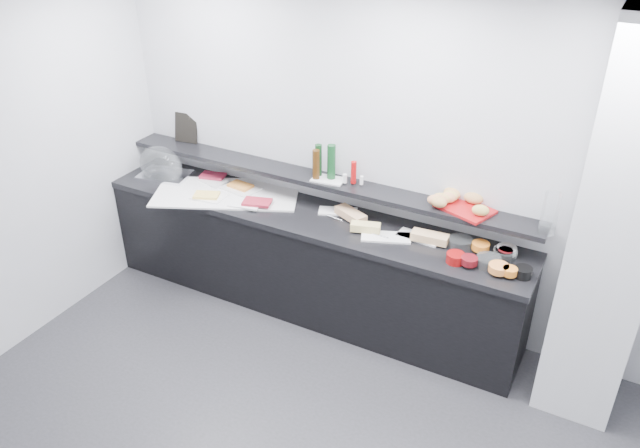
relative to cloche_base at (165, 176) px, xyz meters
The scene contains 57 objects.
back_wall 2.21m from the cloche_base, ahead, with size 5.00×0.02×2.70m, color #B7B9BE.
ceiling 3.25m from the cloche_base, 38.22° to the right, with size 5.00×5.00×0.00m, color white.
column 3.67m from the cloche_base, ahead, with size 0.50×0.50×2.70m, color silver.
buffet_cabinet 1.52m from the cloche_base, ahead, with size 3.60×0.60×0.85m, color black.
counter_top 1.44m from the cloche_base, ahead, with size 3.62×0.62×0.05m, color black.
wall_shelf 1.47m from the cloche_base, ahead, with size 3.60×0.25×0.04m, color black.
cloche_base is the anchor object (origin of this frame).
cloche_dome 0.11m from the cloche_base, 136.26° to the right, with size 0.44×0.29×0.34m, color silver.
linen_runner 0.67m from the cloche_base, ahead, with size 1.20×0.57×0.01m, color silver.
platter_meat_a 0.47m from the cloche_base, 14.76° to the left, with size 0.26×0.18×0.01m, color silver.
food_meat_a 0.44m from the cloche_base, 22.08° to the left, with size 0.21×0.14×0.02m, color maroon.
platter_salmon 0.74m from the cloche_base, ahead, with size 0.32×0.21×0.01m, color white.
food_salmon 0.74m from the cloche_base, ahead, with size 0.20×0.13×0.02m, color orange.
platter_cheese 0.61m from the cloche_base, 14.00° to the right, with size 0.28×0.18×0.01m, color white.
food_cheese 0.61m from the cloche_base, 15.60° to the right, with size 0.20×0.13×0.02m, color #FBD761.
platter_meat_b 0.94m from the cloche_base, ahead, with size 0.26×0.17×0.01m, color white.
food_meat_b 1.02m from the cloche_base, ahead, with size 0.23×0.14×0.02m, color maroon.
sandwich_plate_left 1.65m from the cloche_base, ahead, with size 0.31×0.13×0.01m, color white.
sandwich_food_left 1.79m from the cloche_base, ahead, with size 0.28×0.11×0.06m, color tan.
tongs_left 1.67m from the cloche_base, ahead, with size 0.01×0.01×0.16m, color #B3B7BA.
sandwich_plate_mid 2.14m from the cloche_base, ahead, with size 0.37×0.16×0.01m, color white.
sandwich_food_mid 1.97m from the cloche_base, ahead, with size 0.22×0.09×0.06m, color #D2BB6E.
tongs_mid 2.09m from the cloche_base, ahead, with size 0.01×0.01×0.16m, color silver.
sandwich_plate_right 2.36m from the cloche_base, ahead, with size 0.32×0.14×0.01m, color white.
sandwich_food_right 2.45m from the cloche_base, ahead, with size 0.27×0.10×0.06m, color tan.
tongs_right 2.43m from the cloche_base, ahead, with size 0.01×0.01×0.16m, color silver.
bowl_glass_fruit 2.67m from the cloche_base, ahead, with size 0.18×0.18×0.07m, color white.
fill_glass_fruit 2.82m from the cloche_base, ahead, with size 0.13×0.13×0.05m, color orange.
bowl_black_jam 2.98m from the cloche_base, ahead, with size 0.13×0.13×0.07m, color black.
fill_black_jam 2.99m from the cloche_base, ahead, with size 0.11×0.11×0.05m, color #510B0E.
bowl_glass_cream 2.99m from the cloche_base, ahead, with size 0.17×0.17×0.07m, color white.
fill_glass_cream 2.99m from the cloche_base, ahead, with size 0.14×0.14×0.05m, color white.
bowl_red_jam 2.70m from the cloche_base, ahead, with size 0.13×0.13×0.07m, color maroon.
fill_red_jam 2.80m from the cloche_base, ahead, with size 0.12×0.12×0.05m, color #590C12.
bowl_glass_salmon 2.91m from the cloche_base, ahead, with size 0.17×0.17×0.07m, color white.
fill_glass_salmon 3.00m from the cloche_base, ahead, with size 0.14×0.14×0.05m, color orange.
bowl_black_fruit 3.15m from the cloche_base, ahead, with size 0.12×0.12×0.07m, color black.
fill_black_fruit 3.08m from the cloche_base, ahead, with size 0.10×0.10×0.05m, color orange.
framed_print 0.47m from the cloche_base, 80.39° to the left, with size 0.22×0.02×0.26m, color black.
print_art 0.47m from the cloche_base, 90.13° to the left, with size 0.17×0.00×0.22m, color beige.
condiment_tray 1.57m from the cloche_base, ahead, with size 0.26×0.16×0.01m, color white.
bottle_green_a 1.50m from the cloche_base, ahead, with size 0.05×0.05×0.26m, color black.
bottle_brown 1.50m from the cloche_base, ahead, with size 0.06×0.06×0.24m, color #3C230B.
bottle_green_b 1.62m from the cloche_base, ahead, with size 0.07×0.07×0.28m, color #113E1C.
bottle_hot 1.79m from the cloche_base, ahead, with size 0.04×0.04×0.18m, color #A90C0D.
shaker_salt 1.85m from the cloche_base, ahead, with size 0.03×0.03×0.07m, color white.
shaker_pepper 1.72m from the cloche_base, ahead, with size 0.04×0.04×0.07m, color silver.
bread_tray 2.66m from the cloche_base, ahead, with size 0.38×0.27×0.02m, color #A61115.
bread_roll_nw 2.55m from the cloche_base, ahead, with size 0.14×0.09×0.08m, color #C08849.
bread_roll_n 2.54m from the cloche_base, ahead, with size 0.12×0.07×0.08m, color gold.
bread_roll_ne 2.71m from the cloche_base, ahead, with size 0.15×0.09×0.08m, color #B37D44.
bread_roll_sw 2.48m from the cloche_base, ahead, with size 0.13×0.09×0.08m, color #B98646.
bread_roll_s 2.47m from the cloche_base, ahead, with size 0.15×0.09×0.08m, color #C67B4B.
bread_roll_se 2.79m from the cloche_base, ahead, with size 0.12×0.08×0.08m, color tan.
bread_roll_midw 2.49m from the cloche_base, ahead, with size 0.13×0.08×0.08m, color tan.
bread_roll_mide 2.53m from the cloche_base, ahead, with size 0.12×0.08×0.08m, color #D58951.
carafe 3.25m from the cloche_base, ahead, with size 0.11×0.11×0.30m, color white.
Camera 1 is at (1.44, -2.10, 3.31)m, focal length 35.00 mm.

